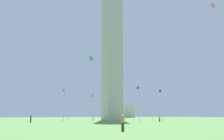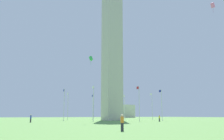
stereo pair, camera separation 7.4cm
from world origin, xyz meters
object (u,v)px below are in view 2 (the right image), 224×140
at_px(flagpole_se, 94,102).
at_px(person_blue_shirt, 31,118).
at_px(kite_pink_box, 213,5).
at_px(person_orange_shirt, 122,123).
at_px(flagpole_sw, 162,103).
at_px(flagpole_n, 93,106).
at_px(flagpole_nw, 125,106).
at_px(flagpole_s, 139,102).
at_px(flagpole_w, 152,105).
at_px(person_yellow_shirt, 159,118).
at_px(distant_building, 118,111).
at_px(kite_green_box, 91,58).
at_px(flagpole_ne, 68,105).
at_px(flagpole_e, 64,103).
at_px(obelisk_monument, 112,46).

xyz_separation_m(flagpole_se, person_blue_shirt, (-1.61, 14.98, -3.96)).
bearing_deg(kite_pink_box, person_orange_shirt, 111.68).
xyz_separation_m(flagpole_se, flagpole_sw, (-0.00, -21.00, 0.00)).
bearing_deg(flagpole_n, flagpole_nw, -112.50).
bearing_deg(flagpole_sw, flagpole_s, 112.50).
bearing_deg(flagpole_se, kite_pink_box, -149.06).
distance_m(flagpole_w, person_yellow_shirt, 23.26).
xyz_separation_m(flagpole_sw, person_blue_shirt, (-1.61, 35.98, -3.96)).
distance_m(person_blue_shirt, distant_building, 110.73).
bearing_deg(flagpole_w, flagpole_s, 135.00).
distance_m(flagpole_s, kite_green_box, 18.72).
relative_size(person_yellow_shirt, kite_pink_box, 0.76).
bearing_deg(flagpole_ne, flagpole_se, 180.00).
bearing_deg(flagpole_s, person_orange_shirt, 144.14).
bearing_deg(flagpole_n, flagpole_e, 135.00).
bearing_deg(flagpole_e, flagpole_nw, -67.50).
height_order(flagpole_ne, distant_building, flagpole_ne).
bearing_deg(person_blue_shirt, distant_building, 22.12).
height_order(obelisk_monument, flagpole_nw, obelisk_monument).
relative_size(person_orange_shirt, person_blue_shirt, 0.92).
bearing_deg(flagpole_ne, person_blue_shirt, 146.47).
height_order(obelisk_monument, person_orange_shirt, obelisk_monument).
bearing_deg(flagpole_n, distant_building, -35.48).
xyz_separation_m(flagpole_e, person_blue_shirt, (-12.11, 10.63, -3.96)).
bearing_deg(person_orange_shirt, flagpole_ne, 34.00).
relative_size(kite_pink_box, distant_building, 0.10).
height_order(flagpole_n, kite_green_box, kite_green_box).
bearing_deg(person_blue_shirt, flagpole_ne, 26.72).
bearing_deg(distant_building, kite_pink_box, 160.79).
distance_m(obelisk_monument, person_yellow_shirt, 29.48).
distance_m(obelisk_monument, person_orange_shirt, 55.83).
xyz_separation_m(person_orange_shirt, kite_pink_box, (10.73, -26.98, 22.27)).
distance_m(flagpole_se, flagpole_sw, 21.00).
relative_size(flagpole_n, distant_building, 0.43).
height_order(person_orange_shirt, person_blue_shirt, person_blue_shirt).
relative_size(flagpole_w, kite_pink_box, 4.26).
xyz_separation_m(flagpole_e, flagpole_sw, (-10.50, -25.35, 0.00)).
relative_size(flagpole_n, person_blue_shirt, 5.09).
bearing_deg(distant_building, flagpole_s, 154.50).
bearing_deg(flagpole_w, flagpole_n, 45.00).
height_order(obelisk_monument, flagpole_ne, obelisk_monument).
bearing_deg(obelisk_monument, person_yellow_shirt, -172.22).
distance_m(flagpole_n, person_blue_shirt, 37.31).
relative_size(obelisk_monument, kite_pink_box, 22.02).
height_order(obelisk_monument, flagpole_e, obelisk_monument).
relative_size(kite_green_box, distant_building, 0.09).
xyz_separation_m(obelisk_monument, person_orange_shirt, (-46.03, 22.58, -22.10)).
xyz_separation_m(flagpole_n, flagpole_e, (-14.85, 14.85, 0.00)).
distance_m(obelisk_monument, flagpole_ne, 23.42).
bearing_deg(obelisk_monument, flagpole_n, 0.00).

